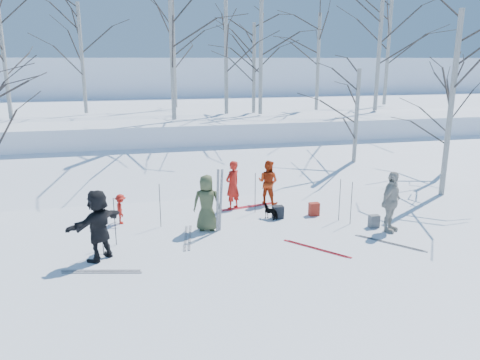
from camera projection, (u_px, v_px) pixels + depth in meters
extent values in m
plane|color=white|center=(252.00, 237.00, 13.30)|extent=(120.00, 120.00, 0.00)
cube|color=white|center=(211.00, 175.00, 19.86)|extent=(70.00, 9.49, 4.12)
cube|color=white|center=(183.00, 124.00, 29.07)|extent=(70.00, 18.00, 2.20)
cube|color=white|center=(160.00, 88.00, 48.61)|extent=(90.00, 30.00, 6.00)
imported|color=#414B2D|center=(207.00, 203.00, 13.65)|extent=(0.92, 0.70, 1.67)
imported|color=red|center=(233.00, 185.00, 15.62)|extent=(0.72, 0.67, 1.65)
imported|color=#B4310D|center=(268.00, 182.00, 16.23)|extent=(0.95, 0.93, 1.54)
imported|color=red|center=(121.00, 209.00, 14.29)|extent=(0.38, 0.62, 0.93)
imported|color=beige|center=(391.00, 202.00, 13.52)|extent=(1.12, 0.96, 1.80)
imported|color=black|center=(98.00, 225.00, 11.62)|extent=(1.57, 1.58, 1.82)
imported|color=black|center=(271.00, 211.00, 14.78)|extent=(0.57, 0.59, 0.48)
cube|color=silver|center=(218.00, 201.00, 13.46)|extent=(0.10, 0.17, 1.90)
cube|color=silver|center=(221.00, 200.00, 13.50)|extent=(0.14, 0.23, 1.89)
cylinder|color=black|center=(160.00, 206.00, 13.95)|extent=(0.02, 0.02, 1.34)
cylinder|color=black|center=(351.00, 203.00, 14.18)|extent=(0.02, 0.02, 1.34)
cylinder|color=black|center=(255.00, 193.00, 15.26)|extent=(0.02, 0.02, 1.34)
cylinder|color=black|center=(340.00, 200.00, 14.50)|extent=(0.02, 0.02, 1.34)
cylinder|color=black|center=(102.00, 230.00, 11.99)|extent=(0.02, 0.02, 1.34)
cylinder|color=black|center=(115.00, 222.00, 12.57)|extent=(0.02, 0.02, 1.34)
cube|color=maroon|center=(314.00, 209.00, 15.10)|extent=(0.32, 0.22, 0.42)
cube|color=#585B5F|center=(374.00, 221.00, 14.03)|extent=(0.30, 0.20, 0.38)
cube|color=black|center=(278.00, 212.00, 14.83)|extent=(0.34, 0.24, 0.40)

